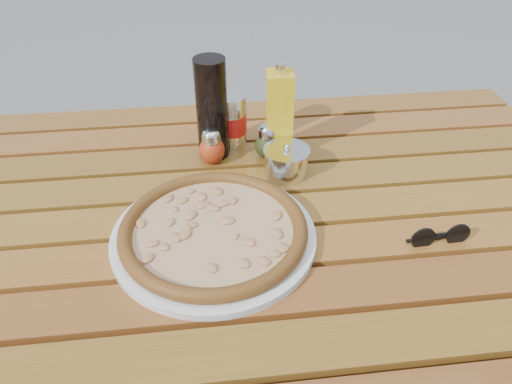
{
  "coord_description": "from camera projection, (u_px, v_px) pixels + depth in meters",
  "views": [
    {
      "loc": [
        -0.09,
        -0.73,
        1.35
      ],
      "look_at": [
        0.0,
        0.02,
        0.78
      ],
      "focal_mm": 35.0,
      "sensor_mm": 36.0,
      "label": 1
    }
  ],
  "objects": [
    {
      "name": "parmesan_tin",
      "position": [
        286.0,
        161.0,
        1.03
      ],
      "size": [
        0.13,
        0.13,
        0.07
      ],
      "rotation": [
        0.0,
        0.0,
        -0.4
      ],
      "color": "silver",
      "rests_on": "table"
    },
    {
      "name": "plate",
      "position": [
        214.0,
        236.0,
        0.88
      ],
      "size": [
        0.38,
        0.38,
        0.01
      ],
      "primitive_type": "cylinder",
      "rotation": [
        0.0,
        0.0,
        -0.05
      ],
      "color": "silver",
      "rests_on": "table"
    },
    {
      "name": "sunglasses",
      "position": [
        440.0,
        236.0,
        0.87
      ],
      "size": [
        0.11,
        0.03,
        0.04
      ],
      "rotation": [
        0.0,
        0.0,
        0.05
      ],
      "color": "black",
      "rests_on": "table"
    },
    {
      "name": "soda_can",
      "position": [
        232.0,
        121.0,
        1.1
      ],
      "size": [
        0.07,
        0.07,
        0.12
      ],
      "rotation": [
        0.0,
        0.0,
        -0.05
      ],
      "color": "silver",
      "rests_on": "table"
    },
    {
      "name": "oregano_shaker",
      "position": [
        267.0,
        142.0,
        1.07
      ],
      "size": [
        0.07,
        0.07,
        0.08
      ],
      "rotation": [
        0.0,
        0.0,
        -0.28
      ],
      "color": "#333917",
      "rests_on": "table"
    },
    {
      "name": "pizza",
      "position": [
        213.0,
        230.0,
        0.87
      ],
      "size": [
        0.34,
        0.34,
        0.03
      ],
      "rotation": [
        0.0,
        0.0,
        -0.04
      ],
      "color": "beige",
      "rests_on": "plate"
    },
    {
      "name": "table",
      "position": [
        257.0,
        240.0,
        0.99
      ],
      "size": [
        1.4,
        0.9,
        0.75
      ],
      "color": "#3B240D",
      "rests_on": "ground"
    },
    {
      "name": "pepper_shaker",
      "position": [
        212.0,
        147.0,
        1.06
      ],
      "size": [
        0.06,
        0.06,
        0.08
      ],
      "rotation": [
        0.0,
        0.0,
        -0.15
      ],
      "color": "#BF3A15",
      "rests_on": "table"
    },
    {
      "name": "dark_bottle",
      "position": [
        212.0,
        109.0,
        1.04
      ],
      "size": [
        0.07,
        0.07,
        0.22
      ],
      "primitive_type": "cylinder",
      "rotation": [
        0.0,
        0.0,
        -0.07
      ],
      "color": "black",
      "rests_on": "table"
    },
    {
      "name": "olive_oil_cruet",
      "position": [
        279.0,
        115.0,
        1.05
      ],
      "size": [
        0.06,
        0.06,
        0.21
      ],
      "rotation": [
        0.0,
        0.0,
        -0.05
      ],
      "color": "gold",
      "rests_on": "table"
    }
  ]
}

